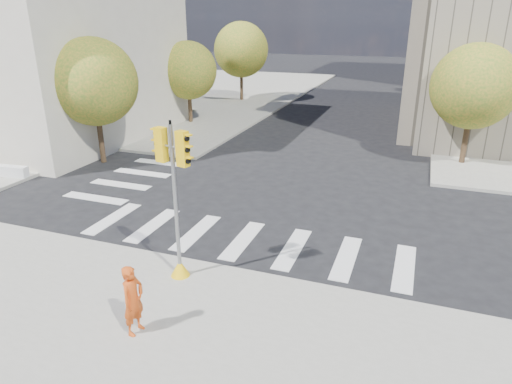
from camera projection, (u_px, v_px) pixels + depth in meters
The scene contains 13 objects.
ground at pixel (264, 219), 17.60m from camera, with size 160.00×160.00×0.00m, color black.
sidewalk_far_left at pixel (163, 92), 46.75m from camera, with size 28.00×40.00×0.15m, color gray.
classical_building at pixel (6, 31), 28.69m from camera, with size 19.00×15.00×12.70m.
tree_lw_near at pixel (94, 82), 22.95m from camera, with size 4.40×4.40×6.41m.
tree_lw_mid at pixel (188, 70), 31.87m from camera, with size 4.00×4.00×5.77m.
tree_lw_far at pixel (241, 50), 40.36m from camera, with size 4.80×4.80×6.95m.
tree_re_near at pixel (474, 87), 22.50m from camera, with size 4.20×4.20×6.16m.
tree_re_mid at pixel (462, 60), 32.92m from camera, with size 4.60×4.60×6.66m.
tree_re_far at pixel (454, 55), 43.61m from camera, with size 4.00×4.00×5.88m.
lamp_near at pixel (480, 68), 25.66m from camera, with size 0.35×0.18×8.11m.
lamp_far at pixel (465, 51), 37.93m from camera, with size 0.35×0.18×8.11m.
traffic_signal at pixel (176, 214), 12.75m from camera, with size 1.08×0.56×4.63m.
photographer at pixel (133, 300), 10.74m from camera, with size 0.65×0.43×1.78m, color #C54612.
Camera 1 is at (5.20, -15.19, 7.29)m, focal length 32.00 mm.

